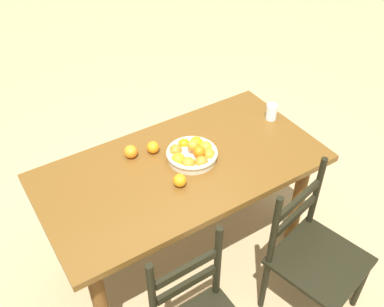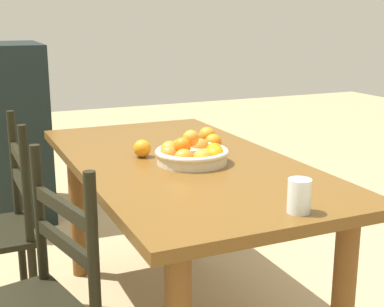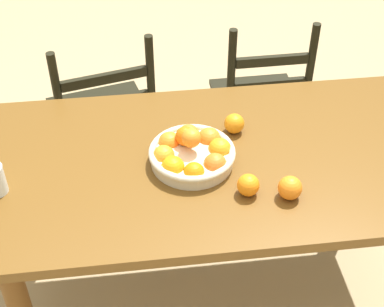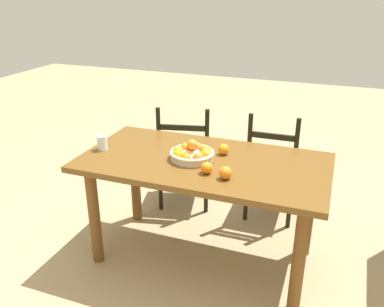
# 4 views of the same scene
# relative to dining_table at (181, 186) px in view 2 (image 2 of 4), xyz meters

# --- Properties ---
(dining_table) EXTENTS (1.64, 0.85, 0.78)m
(dining_table) POSITION_rel_dining_table_xyz_m (0.00, 0.00, 0.00)
(dining_table) COLOR brown
(dining_table) RESTS_ON ground
(cabinet) EXTENTS (0.78, 0.58, 1.18)m
(cabinet) POSITION_rel_dining_table_xyz_m (1.85, 0.55, -0.07)
(cabinet) COLOR black
(cabinet) RESTS_ON ground
(fruit_bowl) EXTENTS (0.30, 0.30, 0.14)m
(fruit_bowl) POSITION_rel_dining_table_xyz_m (-0.08, -0.01, 0.16)
(fruit_bowl) COLOR beige
(fruit_bowl) RESTS_ON dining_table
(orange_loose_0) EXTENTS (0.08, 0.08, 0.08)m
(orange_loose_0) POSITION_rel_dining_table_xyz_m (0.21, -0.22, 0.16)
(orange_loose_0) COLOR orange
(orange_loose_0) RESTS_ON dining_table
(orange_loose_1) EXTENTS (0.07, 0.07, 0.07)m
(orange_loose_1) POSITION_rel_dining_table_xyz_m (0.08, -0.19, 0.15)
(orange_loose_1) COLOR orange
(orange_loose_1) RESTS_ON dining_table
(orange_loose_2) EXTENTS (0.07, 0.07, 0.07)m
(orange_loose_2) POSITION_rel_dining_table_xyz_m (0.10, 0.14, 0.15)
(orange_loose_2) COLOR orange
(orange_loose_2) RESTS_ON dining_table
(drinking_glass) EXTENTS (0.07, 0.07, 0.10)m
(drinking_glass) POSITION_rel_dining_table_xyz_m (-0.72, -0.08, 0.17)
(drinking_glass) COLOR silver
(drinking_glass) RESTS_ON dining_table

